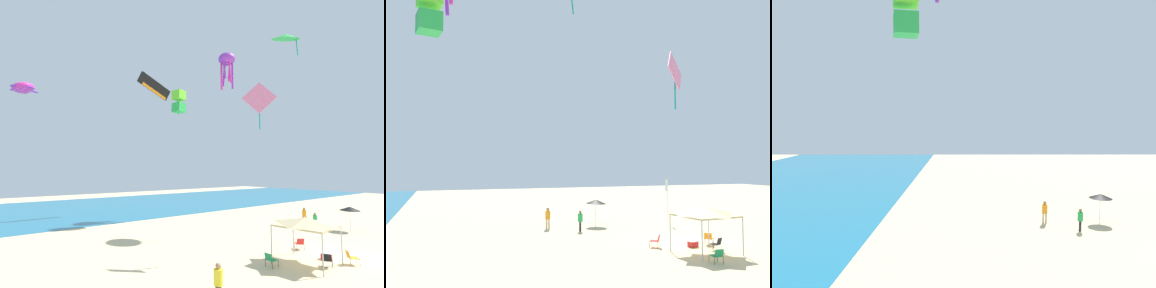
# 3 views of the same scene
# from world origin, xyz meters

# --- Properties ---
(beach_umbrella) EXTENTS (1.76, 1.76, 2.28)m
(beach_umbrella) POSITION_xyz_m (8.86, 2.90, 2.06)
(beach_umbrella) COLOR silver
(beach_umbrella) RESTS_ON ground
(person_kite_handler) EXTENTS (0.42, 0.42, 1.75)m
(person_kite_handler) POSITION_xyz_m (8.56, 7.30, 1.03)
(person_kite_handler) COLOR #C6B28C
(person_kite_handler) RESTS_ON ground
(person_beachcomber) EXTENTS (0.41, 0.39, 1.64)m
(person_beachcomber) POSITION_xyz_m (6.69, 5.15, 0.96)
(person_beachcomber) COLOR black
(person_beachcomber) RESTS_ON ground
(kite_box_lime) EXTENTS (1.41, 1.39, 2.49)m
(kite_box_lime) POSITION_xyz_m (-1.17, 16.33, 13.34)
(kite_box_lime) COLOR #66D82D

